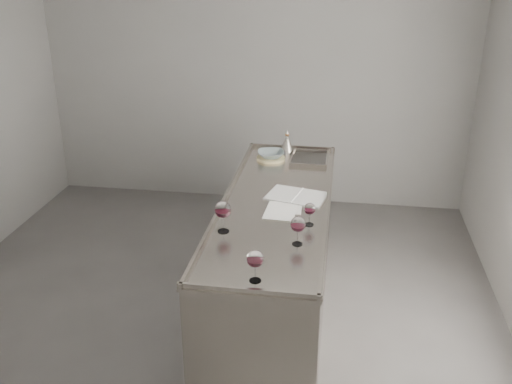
# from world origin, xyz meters

# --- Properties ---
(room_shell) EXTENTS (4.54, 5.04, 2.84)m
(room_shell) POSITION_xyz_m (0.00, 0.00, 1.40)
(room_shell) COLOR #4F4C4A
(room_shell) RESTS_ON ground
(counter) EXTENTS (0.77, 2.42, 0.97)m
(counter) POSITION_xyz_m (0.50, 0.30, 0.47)
(counter) COLOR #9E958D
(counter) RESTS_ON ground
(wine_glass_left) EXTENTS (0.11, 0.11, 0.21)m
(wine_glass_left) POSITION_xyz_m (0.23, -0.21, 1.09)
(wine_glass_left) COLOR white
(wine_glass_left) RESTS_ON counter
(wine_glass_middle) EXTENTS (0.09, 0.09, 0.18)m
(wine_glass_middle) POSITION_xyz_m (0.51, -0.76, 1.07)
(wine_glass_middle) COLOR white
(wine_glass_middle) RESTS_ON counter
(wine_glass_right) EXTENTS (0.09, 0.09, 0.18)m
(wine_glass_right) POSITION_xyz_m (0.71, -0.31, 1.07)
(wine_glass_right) COLOR white
(wine_glass_right) RESTS_ON counter
(wine_glass_small) EXTENTS (0.08, 0.08, 0.15)m
(wine_glass_small) POSITION_xyz_m (0.76, -0.03, 1.05)
(wine_glass_small) COLOR white
(wine_glass_small) RESTS_ON counter
(notebook) EXTENTS (0.47, 0.38, 0.02)m
(notebook) POSITION_xyz_m (0.64, 0.41, 0.95)
(notebook) COLOR white
(notebook) RESTS_ON counter
(loose_paper_top) EXTENTS (0.22, 0.31, 0.00)m
(loose_paper_top) POSITION_xyz_m (0.58, 0.26, 0.94)
(loose_paper_top) COLOR silver
(loose_paper_top) RESTS_ON counter
(loose_paper_under) EXTENTS (0.22, 0.31, 0.00)m
(loose_paper_under) POSITION_xyz_m (0.55, 0.14, 0.94)
(loose_paper_under) COLOR white
(loose_paper_under) RESTS_ON counter
(trivet) EXTENTS (0.28, 0.28, 0.02)m
(trivet) POSITION_xyz_m (0.35, 1.18, 0.95)
(trivet) COLOR beige
(trivet) RESTS_ON counter
(ceramic_bowl) EXTENTS (0.26, 0.26, 0.05)m
(ceramic_bowl) POSITION_xyz_m (0.35, 1.18, 0.99)
(ceramic_bowl) COLOR gray
(ceramic_bowl) RESTS_ON trivet
(wine_funnel) EXTENTS (0.15, 0.15, 0.21)m
(wine_funnel) POSITION_xyz_m (0.47, 1.38, 1.01)
(wine_funnel) COLOR #A39C91
(wine_funnel) RESTS_ON counter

